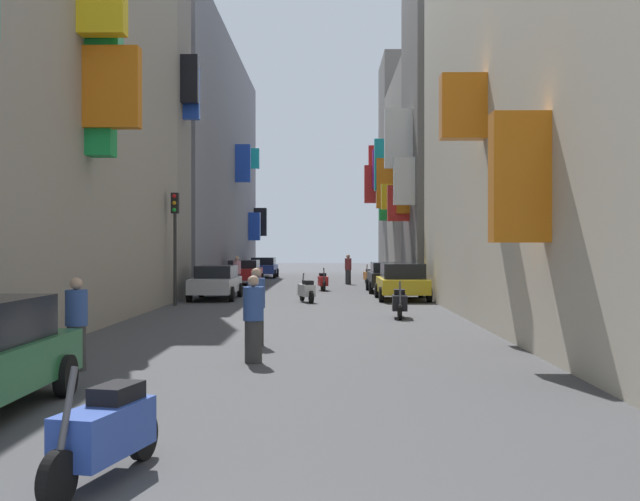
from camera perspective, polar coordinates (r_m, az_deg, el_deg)
The scene contains 25 objects.
ground_plane at distance 32.95m, azimuth -0.99°, elevation -3.45°, with size 140.00×140.00×0.00m, color #424244.
building_left_mid_a at distance 23.11m, azimuth -22.53°, elevation 11.17°, with size 7.35×18.78×13.03m.
building_left_mid_b at distance 33.75m, azimuth -15.06°, elevation 12.29°, with size 6.70×3.06×18.35m.
building_left_far at distance 49.71m, azimuth -9.78°, elevation 6.35°, with size 7.01×28.52×14.84m.
building_right_near at distance 19.77m, azimuth 22.25°, elevation 13.96°, with size 7.17×29.98×13.65m.
building_right_mid_b at distance 40.65m, azimuth 10.82°, elevation 11.49°, with size 7.36×7.77×20.15m.
building_right_mid_c at distance 50.21m, azimuth 8.73°, elevation 5.16°, with size 7.28×12.83×12.85m.
building_right_far at distance 60.13m, azimuth 7.39°, elevation 6.07°, with size 7.39×6.91×16.46m.
parked_car_black at distance 36.75m, azimuth 5.08°, elevation -1.90°, with size 2.00×4.37×1.41m.
parked_car_blue at distance 54.18m, azimuth -4.19°, elevation -1.21°, with size 1.94×4.26×1.40m.
parked_car_red at distance 44.24m, azimuth -5.63°, elevation -1.55°, with size 2.01×3.92×1.38m.
parked_car_silver at distance 31.87m, azimuth -7.68°, elevation -2.27°, with size 1.83×4.36×1.38m.
parked_car_yellow at distance 31.31m, azimuth 6.07°, elevation -2.25°, with size 2.03×4.13×1.47m.
scooter_red at distance 37.89m, azimuth 0.22°, elevation -2.27°, with size 0.54×1.84×1.13m.
scooter_orange at distance 44.87m, azimuth 3.61°, elevation -1.88°, with size 0.59×1.84×1.13m.
scooter_blue at distance 7.47m, azimuth -15.53°, elevation -12.68°, with size 0.71×1.95×1.13m.
scooter_green at distance 35.36m, azimuth -6.70°, elevation -2.45°, with size 0.51×1.80×1.13m.
scooter_black at distance 23.38m, azimuth 5.88°, elevation -3.84°, with size 0.51×1.82×1.13m.
scooter_white at distance 29.84m, azimuth -0.99°, elevation -2.95°, with size 0.73×1.80×1.13m.
pedestrian_crossing at distance 16.82m, azimuth -4.72°, elevation -4.16°, with size 0.46×0.46×1.68m.
pedestrian_near_left at distance 37.85m, azimuth -6.14°, elevation -1.69°, with size 0.44×0.44×1.70m.
pedestrian_near_right at distance 14.34m, azimuth -4.93°, elevation -5.08°, with size 0.53×0.53×1.61m.
pedestrian_mid_street at distance 44.21m, azimuth 2.09°, elevation -1.40°, with size 0.50×0.50×1.71m.
pedestrian_far_away at distance 14.02m, azimuth -17.51°, elevation -5.23°, with size 0.53×0.53×1.61m.
traffic_light_near_corner at distance 28.56m, azimuth -10.64°, elevation 1.60°, with size 0.26×0.34×4.10m.
Camera 1 is at (0.92, -2.87, 2.13)m, focal length 43.42 mm.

